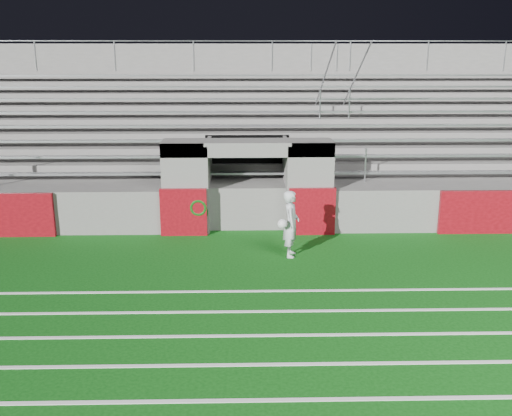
{
  "coord_description": "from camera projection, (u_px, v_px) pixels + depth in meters",
  "views": [
    {
      "loc": [
        -0.11,
        -12.4,
        5.02
      ],
      "look_at": [
        0.2,
        1.8,
        1.1
      ],
      "focal_mm": 40.0,
      "sensor_mm": 36.0,
      "label": 1
    }
  ],
  "objects": [
    {
      "name": "stadium_structure",
      "position": [
        247.0,
        152.0,
        20.58
      ],
      "size": [
        26.0,
        8.48,
        5.42
      ],
      "color": "#5F5D5A",
      "rests_on": "ground"
    },
    {
      "name": "ground",
      "position": [
        249.0,
        274.0,
        13.29
      ],
      "size": [
        90.0,
        90.0,
        0.0
      ],
      "primitive_type": "plane",
      "color": "#0B470E",
      "rests_on": "ground"
    },
    {
      "name": "field_markings",
      "position": [
        253.0,
        400.0,
        8.47
      ],
      "size": [
        28.0,
        8.09,
        0.01
      ],
      "color": "white",
      "rests_on": "ground"
    },
    {
      "name": "goalkeeper_with_ball",
      "position": [
        291.0,
        224.0,
        14.26
      ],
      "size": [
        0.59,
        0.7,
        1.69
      ],
      "color": "silver",
      "rests_on": "ground"
    },
    {
      "name": "hose_coil",
      "position": [
        198.0,
        210.0,
        15.89
      ],
      "size": [
        0.54,
        0.15,
        0.65
      ],
      "color": "#0C3C0F",
      "rests_on": "ground"
    }
  ]
}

